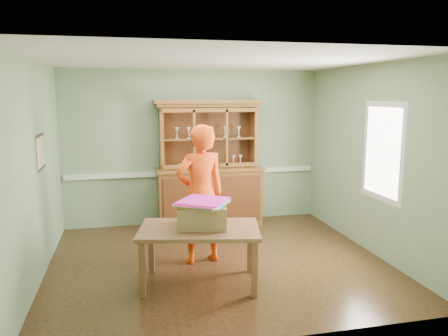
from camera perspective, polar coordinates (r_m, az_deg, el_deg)
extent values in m
plane|color=#473017|center=(6.13, -0.79, -12.15)|extent=(4.50, 4.50, 0.00)
plane|color=white|center=(5.71, -0.85, 13.92)|extent=(4.50, 4.50, 0.00)
plane|color=gray|center=(7.71, -3.94, 2.72)|extent=(4.50, 0.00, 4.50)
plane|color=gray|center=(5.74, -23.36, -0.42)|extent=(0.00, 4.00, 4.00)
plane|color=gray|center=(6.61, 18.63, 1.09)|extent=(0.00, 4.00, 4.00)
plane|color=gray|center=(3.87, 5.43, -4.18)|extent=(4.50, 0.00, 4.50)
cube|color=silver|center=(7.75, -3.87, -0.61)|extent=(4.41, 0.05, 0.08)
cube|color=#372616|center=(6.00, -22.80, 1.95)|extent=(0.03, 0.60, 0.46)
cube|color=beige|center=(6.00, -22.74, 1.96)|extent=(0.01, 0.52, 0.38)
cube|color=silver|center=(6.33, 19.96, 2.03)|extent=(0.03, 0.96, 1.36)
cube|color=white|center=(6.32, 19.92, 2.03)|extent=(0.01, 0.80, 1.20)
cube|color=brown|center=(7.64, -1.88, -3.86)|extent=(1.78, 0.54, 0.99)
cube|color=brown|center=(7.53, -1.89, -0.08)|extent=(1.84, 0.60, 0.04)
cube|color=#582D15|center=(7.71, -2.29, 4.18)|extent=(1.68, 0.04, 1.04)
cube|color=brown|center=(7.44, -8.19, 3.89)|extent=(0.06, 0.37, 1.04)
cube|color=brown|center=(7.74, 3.86, 4.19)|extent=(0.06, 0.37, 1.04)
cube|color=brown|center=(7.51, -2.07, 8.23)|extent=(1.78, 0.43, 0.06)
cube|color=brown|center=(7.49, -2.05, 8.68)|extent=(1.86, 0.47, 0.06)
cube|color=brown|center=(7.55, -2.05, 3.88)|extent=(1.56, 0.33, 0.02)
imported|color=#B2B2B7|center=(7.57, -3.13, 0.84)|extent=(0.18, 0.18, 0.19)
imported|color=gold|center=(7.54, -5.34, 0.25)|extent=(0.21, 0.21, 0.05)
cylinder|color=black|center=(7.36, -0.90, 1.11)|extent=(0.07, 0.07, 0.32)
cube|color=brown|center=(5.24, -3.25, -8.04)|extent=(1.56, 1.12, 0.05)
cube|color=brown|center=(5.10, -10.65, -12.92)|extent=(0.08, 0.08, 0.66)
cube|color=brown|center=(5.74, -9.48, -10.28)|extent=(0.08, 0.08, 0.66)
cube|color=brown|center=(5.05, 4.00, -13.02)|extent=(0.08, 0.08, 0.66)
cube|color=brown|center=(5.70, 3.39, -10.33)|extent=(0.08, 0.08, 0.66)
cube|color=#92764B|center=(5.25, -2.78, -6.24)|extent=(0.65, 0.57, 0.26)
cube|color=#FB1F80|center=(5.19, -2.88, -4.86)|extent=(0.71, 0.71, 0.01)
cube|color=orange|center=(5.19, -2.88, -4.77)|extent=(0.71, 0.71, 0.01)
cube|color=green|center=(5.18, -2.88, -4.67)|extent=(0.71, 0.71, 0.01)
cube|color=#31C5EA|center=(5.18, -2.88, -4.57)|extent=(0.71, 0.71, 0.01)
cube|color=pink|center=(5.18, -2.88, -4.48)|extent=(0.71, 0.71, 0.01)
cube|color=#C31D75|center=(5.18, -2.88, -4.38)|extent=(0.71, 0.71, 0.01)
cube|color=#E122B4|center=(5.18, -2.88, -4.28)|extent=(0.71, 0.71, 0.01)
imported|color=#FF4B10|center=(5.88, -3.10, -3.47)|extent=(0.76, 0.58, 1.88)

